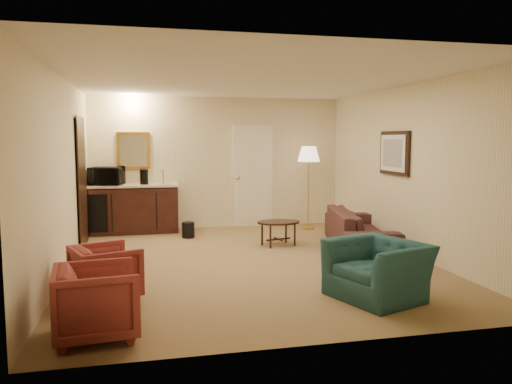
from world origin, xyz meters
TOP-DOWN VIEW (x-y plane):
  - ground at (0.00, 0.00)m, footprint 6.00×6.00m
  - room_walls at (-0.10, 0.77)m, footprint 5.02×6.01m
  - wetbar_cabinet at (-1.65, 2.72)m, footprint 1.64×0.58m
  - sofa at (1.95, 0.51)m, footprint 1.05×2.21m
  - teal_armchair at (1.05, -1.93)m, footprint 0.93×1.14m
  - rose_chair_near at (-1.90, -1.32)m, footprint 0.81×0.84m
  - rose_chair_far at (-1.90, -2.42)m, footprint 0.74×0.78m
  - coffee_table at (0.71, 1.00)m, footprint 0.81×0.65m
  - floor_lamp at (1.70, 2.40)m, footprint 0.54×0.54m
  - waste_bin at (-0.71, 2.00)m, footprint 0.29×0.29m
  - microwave at (-2.15, 2.76)m, footprint 0.67×0.47m
  - coffee_maker at (-1.46, 2.71)m, footprint 0.19×0.19m

SIDE VIEW (x-z plane):
  - ground at x=0.00m, z-range 0.00..0.00m
  - waste_bin at x=-0.71m, z-range 0.00..0.28m
  - coffee_table at x=0.71m, z-range 0.00..0.41m
  - rose_chair_near at x=-1.90m, z-range 0.00..0.68m
  - rose_chair_far at x=-1.90m, z-range 0.00..0.73m
  - sofa at x=1.95m, z-range 0.00..0.83m
  - teal_armchair at x=1.05m, z-range 0.00..0.86m
  - wetbar_cabinet at x=-1.65m, z-range 0.00..0.92m
  - floor_lamp at x=1.70m, z-range 0.00..1.64m
  - coffee_maker at x=-1.46m, z-range 0.92..1.21m
  - microwave at x=-2.15m, z-range 0.92..1.33m
  - room_walls at x=-0.10m, z-range 0.41..3.02m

